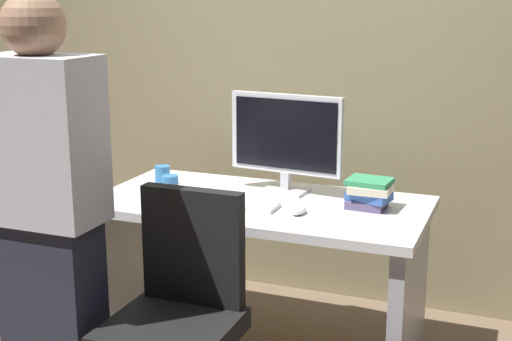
% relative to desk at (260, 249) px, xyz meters
% --- Properties ---
extents(wall_back, '(6.40, 0.10, 3.00)m').
position_rel_desk_xyz_m(wall_back, '(0.00, 0.83, 0.99)').
color(wall_back, '#8C7F5B').
rests_on(wall_back, ground).
extents(desk, '(1.47, 0.73, 0.74)m').
position_rel_desk_xyz_m(desk, '(0.00, 0.00, 0.00)').
color(desk, white).
rests_on(desk, ground).
extents(office_chair, '(0.52, 0.52, 0.94)m').
position_rel_desk_xyz_m(office_chair, '(-0.04, -0.72, -0.08)').
color(office_chair, black).
rests_on(office_chair, ground).
extents(person_at_desk, '(0.40, 0.24, 1.64)m').
position_rel_desk_xyz_m(person_at_desk, '(-0.47, -0.86, 0.33)').
color(person_at_desk, '#262838').
rests_on(person_at_desk, ground).
extents(monitor, '(0.54, 0.16, 0.46)m').
position_rel_desk_xyz_m(monitor, '(0.06, 0.17, 0.48)').
color(monitor, silver).
rests_on(monitor, desk).
extents(keyboard, '(0.43, 0.13, 0.02)m').
position_rel_desk_xyz_m(keyboard, '(-0.10, -0.11, 0.24)').
color(keyboard, white).
rests_on(keyboard, desk).
extents(mouse, '(0.06, 0.10, 0.03)m').
position_rel_desk_xyz_m(mouse, '(0.22, -0.13, 0.24)').
color(mouse, white).
rests_on(mouse, desk).
extents(cup_near_keyboard, '(0.08, 0.08, 0.09)m').
position_rel_desk_xyz_m(cup_near_keyboard, '(-0.42, -0.05, 0.27)').
color(cup_near_keyboard, '#3372B2').
rests_on(cup_near_keyboard, desk).
extents(cup_by_monitor, '(0.07, 0.07, 0.09)m').
position_rel_desk_xyz_m(cup_by_monitor, '(-0.55, 0.11, 0.27)').
color(cup_by_monitor, '#3372B2').
rests_on(cup_by_monitor, desk).
extents(book_stack, '(0.20, 0.17, 0.13)m').
position_rel_desk_xyz_m(book_stack, '(0.47, 0.06, 0.29)').
color(book_stack, '#594C72').
rests_on(book_stack, desk).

